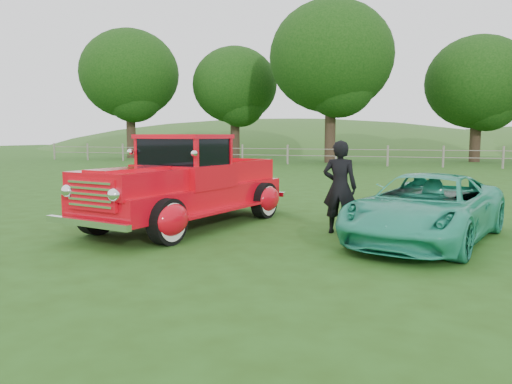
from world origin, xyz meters
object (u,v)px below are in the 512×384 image
(tree_near_west, at_px, (331,57))
(teal_sedan, at_px, (427,208))
(tree_mid_west, at_px, (235,85))
(red_pickup, at_px, (186,185))
(man, at_px, (340,187))
(tree_far_west, at_px, (129,74))
(tree_near_east, at_px, (478,83))

(tree_near_west, height_order, teal_sedan, tree_near_west)
(tree_mid_west, relative_size, tree_near_west, 0.81)
(teal_sedan, bearing_deg, tree_mid_west, 133.25)
(red_pickup, bearing_deg, tree_mid_west, 121.63)
(tree_mid_west, bearing_deg, man, -63.81)
(tree_mid_west, bearing_deg, tree_far_west, -165.96)
(red_pickup, bearing_deg, teal_sedan, 12.15)
(tree_far_west, relative_size, red_pickup, 1.90)
(tree_near_west, relative_size, red_pickup, 2.00)
(tree_near_east, height_order, red_pickup, tree_near_east)
(tree_near_west, xyz_separation_m, teal_sedan, (6.63, -23.90, -6.24))
(tree_far_west, distance_m, red_pickup, 31.44)
(tree_near_west, bearing_deg, man, -77.77)
(tree_far_west, distance_m, tree_near_west, 16.03)
(teal_sedan, relative_size, man, 2.41)
(tree_near_west, distance_m, tree_near_east, 9.97)
(tree_near_east, relative_size, red_pickup, 1.59)
(tree_near_west, distance_m, man, 24.99)
(tree_near_west, bearing_deg, tree_far_west, 176.42)
(tree_near_east, distance_m, teal_sedan, 28.39)
(tree_near_west, bearing_deg, tree_near_east, 23.96)
(tree_far_west, bearing_deg, tree_near_west, -3.58)
(teal_sedan, bearing_deg, tree_near_west, 120.21)
(tree_far_west, distance_m, tree_mid_west, 8.30)
(tree_mid_west, xyz_separation_m, tree_near_west, (8.00, -3.00, 1.25))
(teal_sedan, bearing_deg, red_pickup, -164.07)
(tree_near_east, height_order, man, tree_near_east)
(tree_near_east, bearing_deg, man, -97.93)
(tree_near_east, distance_m, red_pickup, 29.15)
(tree_far_west, distance_m, tree_near_east, 25.21)
(tree_near_east, relative_size, man, 4.97)
(tree_mid_west, relative_size, teal_sedan, 2.10)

